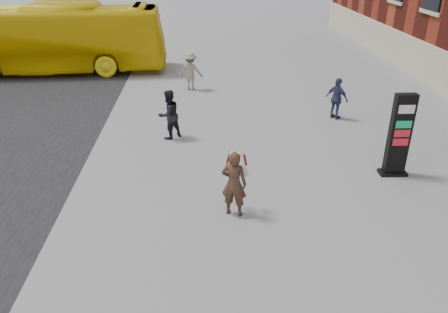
{
  "coord_description": "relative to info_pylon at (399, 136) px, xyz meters",
  "views": [
    {
      "loc": [
        -1.41,
        -8.82,
        6.06
      ],
      "look_at": [
        -0.84,
        1.31,
        1.1
      ],
      "focal_mm": 35.0,
      "sensor_mm": 36.0,
      "label": 1
    }
  ],
  "objects": [
    {
      "name": "woman",
      "position": [
        -4.79,
        -1.8,
        -0.34
      ],
      "size": [
        0.78,
        0.74,
        1.71
      ],
      "rotation": [
        0.0,
        0.0,
        2.82
      ],
      "color": "#372419",
      "rests_on": "ground"
    },
    {
      "name": "pedestrian_a",
      "position": [
        -6.63,
        3.04,
        -0.37
      ],
      "size": [
        1.05,
        1.03,
        1.7
      ],
      "primitive_type": "imported",
      "rotation": [
        0.0,
        0.0,
        3.83
      ],
      "color": "black",
      "rests_on": "ground"
    },
    {
      "name": "pedestrian_c",
      "position": [
        -0.39,
        4.55,
        -0.43
      ],
      "size": [
        0.89,
        0.96,
        1.58
      ],
      "primitive_type": "imported",
      "rotation": [
        0.0,
        0.0,
        2.26
      ],
      "color": "navy",
      "rests_on": "ground"
    },
    {
      "name": "pedestrian_b",
      "position": [
        -5.97,
        8.6,
        -0.37
      ],
      "size": [
        1.19,
        0.81,
        1.71
      ],
      "primitive_type": "imported",
      "rotation": [
        0.0,
        0.0,
        2.97
      ],
      "color": "gray",
      "rests_on": "ground"
    },
    {
      "name": "ground",
      "position": [
        -4.13,
        -2.13,
        -1.22
      ],
      "size": [
        100.0,
        100.0,
        0.0
      ],
      "primitive_type": "plane",
      "color": "#9E9EA3"
    },
    {
      "name": "bus",
      "position": [
        -13.52,
        12.12,
        0.5
      ],
      "size": [
        12.44,
        3.23,
        3.44
      ],
      "primitive_type": "imported",
      "rotation": [
        0.0,
        0.0,
        1.6
      ],
      "color": "yellow",
      "rests_on": "road"
    },
    {
      "name": "info_pylon",
      "position": [
        0.0,
        0.0,
        0.0
      ],
      "size": [
        0.79,
        0.41,
        2.44
      ],
      "rotation": [
        0.0,
        0.0,
        -0.02
      ],
      "color": "black",
      "rests_on": "ground"
    }
  ]
}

